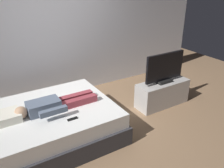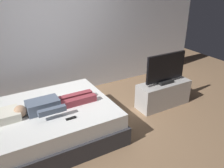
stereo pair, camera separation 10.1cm
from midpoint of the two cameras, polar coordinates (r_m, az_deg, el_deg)
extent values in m
plane|color=#8C6B4C|center=(4.16, -2.84, -10.91)|extent=(10.00, 10.00, 0.00)
cube|color=silver|center=(5.16, -7.84, 13.10)|extent=(6.40, 0.10, 2.80)
cube|color=#333338|center=(4.03, -13.48, -10.39)|extent=(1.99, 1.63, 0.30)
cube|color=white|center=(3.88, -13.87, -7.12)|extent=(1.91, 1.55, 0.24)
cube|color=silver|center=(3.71, -24.20, -7.11)|extent=(0.48, 0.34, 0.12)
cube|color=slate|center=(3.73, -15.49, -5.01)|extent=(0.48, 0.28, 0.18)
sphere|color=tan|center=(3.68, -20.43, -6.16)|extent=(0.18, 0.18, 0.18)
cube|color=#993842|center=(3.82, -7.30, -4.11)|extent=(0.60, 0.11, 0.11)
cube|color=#993842|center=(3.95, -8.22, -3.12)|extent=(0.60, 0.11, 0.11)
cube|color=slate|center=(3.48, -13.35, -6.23)|extent=(0.40, 0.08, 0.08)
cube|color=black|center=(3.49, -8.98, -8.13)|extent=(0.15, 0.04, 0.02)
cube|color=#B7B2AD|center=(4.88, 12.74, -2.35)|extent=(1.10, 0.40, 0.50)
cube|color=black|center=(4.76, 13.05, 0.59)|extent=(0.32, 0.20, 0.05)
cube|color=black|center=(4.65, 13.39, 3.91)|extent=(0.88, 0.05, 0.54)
camera|label=1|loc=(0.05, -89.30, 0.32)|focal=38.11mm
camera|label=2|loc=(0.05, 90.70, -0.32)|focal=38.11mm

